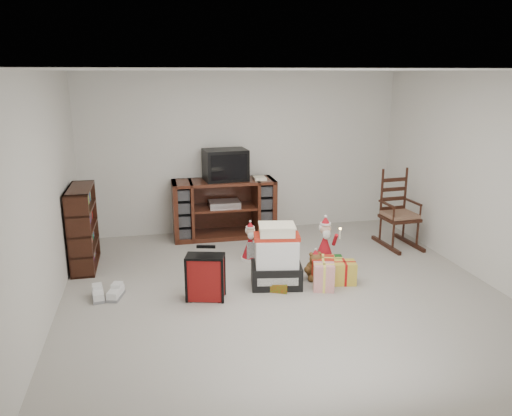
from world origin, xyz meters
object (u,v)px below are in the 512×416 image
Objects in this scene: gift_pile at (276,260)px; santa_figurine at (325,246)px; crt_television at (225,165)px; red_suitcase at (206,277)px; tv_stand at (224,208)px; mrs_claus_figurine at (250,245)px; rocking_chair at (398,219)px; sneaker_pair at (107,294)px; teddy_bear at (315,267)px; bookshelf at (83,229)px; gift_cluster at (333,271)px.

gift_pile is 0.96m from santa_figurine.
gift_pile is 2.18m from crt_television.
gift_pile is 0.90m from red_suitcase.
mrs_claus_figurine is (0.19, -1.07, -0.24)m from tv_stand.
rocking_chair is 3.08× the size of sneaker_pair.
red_suitcase is 1.43m from teddy_bear.
red_suitcase is 1.82m from santa_figurine.
rocking_chair is 2.15× the size of mrs_claus_figurine.
rocking_chair is 3.25m from red_suitcase.
rocking_chair is 2.68m from crt_television.
crt_television is at bearing 26.11° from tv_stand.
rocking_chair reaches higher than bookshelf.
teddy_bear is (0.52, 0.11, -0.18)m from gift_pile.
gift_pile reaches higher than teddy_bear.
gift_pile is at bearing 178.51° from gift_cluster.
mrs_claus_figurine is 0.67× the size of gift_cluster.
red_suitcase is at bearing -167.45° from teddy_bear.
red_suitcase is 1.34m from mrs_claus_figurine.
tv_stand is at bearing 108.82° from gift_pile.
santa_figurine is (3.10, -0.60, -0.26)m from bookshelf.
rocking_chair is at bearing -26.47° from crt_television.
santa_figurine is (0.80, 0.53, -0.07)m from gift_pile.
tv_stand is 2.31× the size of crt_television.
gift_cluster is at bearing -62.27° from tv_stand.
gift_pile is (-2.12, -1.06, -0.07)m from rocking_chair.
santa_figurine is 0.98× the size of crt_television.
teddy_bear is (1.39, 0.31, -0.12)m from red_suitcase.
gift_cluster is at bearing -47.87° from mrs_claus_figurine.
tv_stand is at bearing 90.56° from red_suitcase.
gift_pile reaches higher than red_suitcase.
rocking_chair is 3.45× the size of teddy_bear.
gift_pile is (2.30, -1.13, -0.19)m from bookshelf.
rocking_chair is at bearing 30.92° from teddy_bear.
tv_stand reaches higher than santa_figurine.
crt_television reaches higher than gift_pile.
teddy_bear is (-1.60, -0.96, -0.25)m from rocking_chair.
crt_television is (-1.00, 2.02, 1.00)m from gift_cluster.
bookshelf reaches higher than santa_figurine.
gift_pile is 0.56m from teddy_bear.
gift_pile is 1.96× the size of sneaker_pair.
sneaker_pair is (0.34, -1.07, -0.46)m from bookshelf.
red_suitcase is at bearing -12.16° from sneaker_pair.
bookshelf is 2.28m from crt_television.
tv_stand is at bearing -159.35° from crt_television.
tv_stand is at bearing 100.21° from mrs_claus_figurine.
santa_figurine is at bearing 81.14° from gift_cluster.
sneaker_pair is at bearing -172.05° from gift_pile.
gift_pile reaches higher than gift_cluster.
crt_television is at bearing 50.37° from sneaker_pair.
teddy_bear is 0.50× the size of crt_television.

